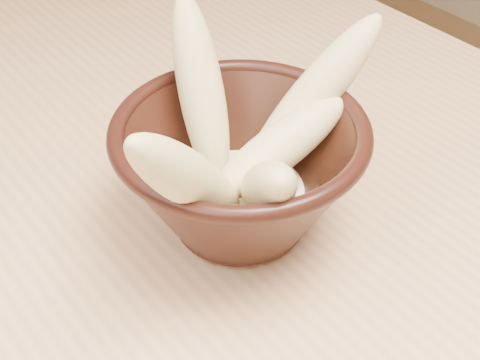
% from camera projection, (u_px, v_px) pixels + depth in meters
% --- Properties ---
extents(bowl, '(0.18, 0.18, 0.10)m').
position_uv_depth(bowl, '(240.00, 171.00, 0.46)').
color(bowl, black).
rests_on(bowl, table).
extents(milk_puddle, '(0.10, 0.10, 0.01)m').
position_uv_depth(milk_puddle, '(240.00, 196.00, 0.48)').
color(milk_puddle, '#FFF7CD').
rests_on(milk_puddle, bowl).
extents(banana_upright, '(0.06, 0.11, 0.13)m').
position_uv_depth(banana_upright, '(201.00, 91.00, 0.47)').
color(banana_upright, '#EFE38D').
rests_on(banana_upright, bowl).
extents(banana_left, '(0.13, 0.08, 0.14)m').
position_uv_depth(banana_left, '(191.00, 181.00, 0.39)').
color(banana_left, '#EFE38D').
rests_on(banana_left, bowl).
extents(banana_right, '(0.13, 0.05, 0.13)m').
position_uv_depth(banana_right, '(311.00, 99.00, 0.47)').
color(banana_right, '#EFE38D').
rests_on(banana_right, bowl).
extents(banana_across, '(0.12, 0.04, 0.07)m').
position_uv_depth(banana_across, '(278.00, 149.00, 0.46)').
color(banana_across, '#EFE38D').
rests_on(banana_across, bowl).
extents(banana_front, '(0.08, 0.11, 0.10)m').
position_uv_depth(banana_front, '(268.00, 187.00, 0.42)').
color(banana_front, '#EFE38D').
rests_on(banana_front, bowl).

